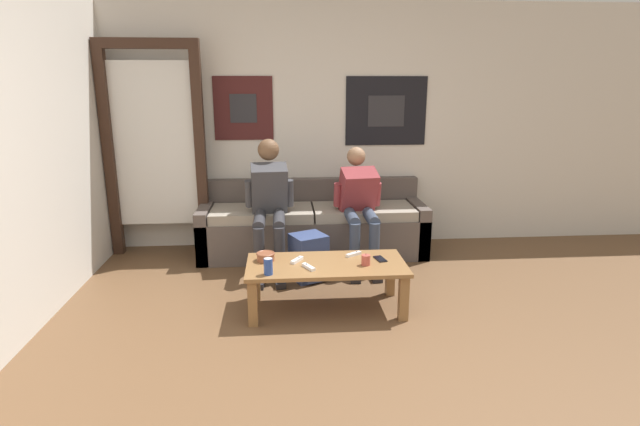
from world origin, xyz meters
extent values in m
plane|color=brown|center=(0.00, 0.00, 0.00)|extent=(18.00, 18.00, 0.00)
cube|color=silver|center=(0.00, 2.83, 1.27)|extent=(10.00, 0.05, 2.55)
cube|color=#471E1E|center=(-0.78, 2.80, 1.48)|extent=(0.61, 0.01, 0.65)
cube|color=#2D2D33|center=(-0.78, 2.79, 1.48)|extent=(0.27, 0.01, 0.29)
cube|color=black|center=(0.72, 2.80, 1.44)|extent=(0.86, 0.01, 0.72)
cube|color=#2D2D33|center=(0.72, 2.79, 1.44)|extent=(0.39, 0.01, 0.32)
cube|color=#382319|center=(-2.11, 2.61, 1.02)|extent=(0.10, 0.10, 2.05)
cube|color=#382319|center=(-1.21, 2.61, 1.02)|extent=(0.10, 0.10, 2.05)
cube|color=#382319|center=(-1.66, 2.61, 2.10)|extent=(1.00, 0.10, 0.10)
cube|color=silver|center=(-1.66, 2.63, 1.13)|extent=(0.82, 0.02, 1.64)
cube|color=#564C47|center=(-0.09, 2.74, 0.37)|extent=(2.31, 0.13, 0.74)
cube|color=#564C47|center=(-0.09, 2.38, 0.20)|extent=(2.31, 0.59, 0.41)
cube|color=#564C47|center=(-1.18, 2.38, 0.26)|extent=(0.12, 0.59, 0.53)
cube|color=#564C47|center=(1.01, 2.38, 0.26)|extent=(0.12, 0.59, 0.53)
cube|color=gray|center=(-0.60, 2.38, 0.46)|extent=(1.01, 0.55, 0.10)
cube|color=gray|center=(0.43, 2.38, 0.46)|extent=(1.01, 0.55, 0.10)
cube|color=olive|center=(-0.07, 1.11, 0.37)|extent=(1.23, 0.57, 0.03)
cube|color=olive|center=(-0.63, 1.34, 0.18)|extent=(0.07, 0.07, 0.35)
cube|color=olive|center=(0.50, 1.34, 0.18)|extent=(0.07, 0.07, 0.35)
cube|color=olive|center=(-0.63, 0.87, 0.18)|extent=(0.07, 0.07, 0.35)
cube|color=olive|center=(0.50, 0.87, 0.18)|extent=(0.07, 0.07, 0.35)
cylinder|color=#2D2D33|center=(-0.61, 1.92, 0.51)|extent=(0.11, 0.45, 0.11)
cylinder|color=#2D2D33|center=(-0.61, 1.70, 0.27)|extent=(0.10, 0.10, 0.48)
cube|color=#232328|center=(-0.61, 1.63, 0.03)|extent=(0.11, 0.25, 0.05)
cylinder|color=#2D2D33|center=(-0.43, 1.92, 0.51)|extent=(0.11, 0.45, 0.11)
cylinder|color=#2D2D33|center=(-0.43, 1.70, 0.27)|extent=(0.10, 0.10, 0.48)
cube|color=#232328|center=(-0.43, 1.63, 0.03)|extent=(0.11, 0.25, 0.05)
cube|color=#3F3F44|center=(-0.52, 2.22, 0.74)|extent=(0.37, 0.37, 0.52)
sphere|color=brown|center=(-0.52, 2.33, 1.11)|extent=(0.21, 0.21, 0.21)
cylinder|color=#3F3F44|center=(-0.71, 2.22, 0.70)|extent=(0.08, 0.12, 0.27)
cylinder|color=#3F3F44|center=(-0.33, 2.22, 0.70)|extent=(0.08, 0.12, 0.27)
cylinder|color=#384256|center=(0.26, 1.96, 0.51)|extent=(0.11, 0.38, 0.11)
cylinder|color=#384256|center=(0.26, 1.77, 0.27)|extent=(0.10, 0.10, 0.48)
cube|color=#232328|center=(0.26, 1.70, 0.03)|extent=(0.11, 0.25, 0.05)
cylinder|color=#384256|center=(0.44, 1.96, 0.51)|extent=(0.11, 0.38, 0.11)
cylinder|color=#384256|center=(0.44, 1.77, 0.27)|extent=(0.10, 0.10, 0.48)
cube|color=#232328|center=(0.44, 1.70, 0.03)|extent=(0.11, 0.25, 0.05)
cube|color=maroon|center=(0.35, 2.23, 0.71)|extent=(0.39, 0.41, 0.48)
sphere|color=#9E7556|center=(0.35, 2.37, 1.03)|extent=(0.19, 0.19, 0.19)
cylinder|color=maroon|center=(0.15, 2.24, 0.67)|extent=(0.08, 0.12, 0.25)
cylinder|color=maroon|center=(0.54, 2.24, 0.67)|extent=(0.08, 0.12, 0.25)
cube|color=navy|center=(-0.17, 1.74, 0.21)|extent=(0.37, 0.36, 0.42)
cube|color=navy|center=(-0.12, 1.63, 0.12)|extent=(0.22, 0.17, 0.19)
cylinder|color=brown|center=(-0.53, 1.20, 0.42)|extent=(0.14, 0.14, 0.06)
torus|color=brown|center=(-0.53, 1.20, 0.44)|extent=(0.15, 0.15, 0.02)
cylinder|color=#B24C42|center=(0.23, 1.04, 0.42)|extent=(0.07, 0.07, 0.08)
cylinder|color=black|center=(0.23, 1.04, 0.47)|extent=(0.00, 0.00, 0.01)
cylinder|color=#28479E|center=(-0.51, 0.91, 0.45)|extent=(0.07, 0.07, 0.12)
cylinder|color=silver|center=(-0.51, 0.91, 0.51)|extent=(0.06, 0.06, 0.00)
cube|color=white|center=(0.17, 1.26, 0.40)|extent=(0.14, 0.11, 0.02)
cylinder|color=#333842|center=(0.20, 1.28, 0.41)|extent=(0.01, 0.01, 0.00)
cube|color=white|center=(-0.29, 1.16, 0.40)|extent=(0.11, 0.14, 0.02)
cylinder|color=#333842|center=(-0.27, 1.19, 0.41)|extent=(0.01, 0.01, 0.00)
cube|color=white|center=(-0.21, 1.00, 0.40)|extent=(0.10, 0.14, 0.02)
cylinder|color=#333842|center=(-0.22, 1.03, 0.41)|extent=(0.01, 0.01, 0.00)
cube|color=black|center=(0.37, 1.15, 0.39)|extent=(0.10, 0.15, 0.01)
cube|color=black|center=(0.37, 1.15, 0.40)|extent=(0.09, 0.14, 0.00)
camera|label=1|loc=(-0.40, -2.52, 1.75)|focal=28.00mm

